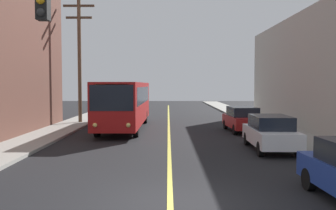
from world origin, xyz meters
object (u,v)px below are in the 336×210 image
(parked_car_white, at_px, (269,132))
(utility_pole_mid, at_px, (78,54))
(city_bus, at_px, (124,102))
(parked_car_red, at_px, (241,119))

(parked_car_white, distance_m, utility_pole_mid, 17.12)
(city_bus, xyz_separation_m, utility_pole_mid, (-3.89, 3.15, 3.61))
(city_bus, bearing_deg, utility_pole_mid, 140.99)
(utility_pole_mid, bearing_deg, parked_car_red, -22.70)
(city_bus, distance_m, utility_pole_mid, 6.17)
(parked_car_white, xyz_separation_m, utility_pole_mid, (-11.62, 11.70, 4.58))
(city_bus, xyz_separation_m, parked_car_white, (7.73, -8.55, -0.98))
(parked_car_white, distance_m, parked_car_red, 6.82)
(parked_car_red, height_order, utility_pole_mid, utility_pole_mid)
(parked_car_white, height_order, utility_pole_mid, utility_pole_mid)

